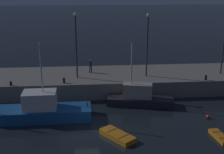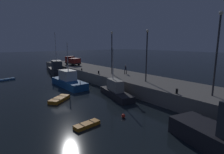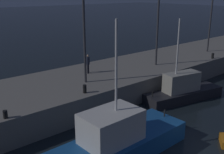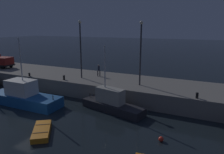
% 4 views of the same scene
% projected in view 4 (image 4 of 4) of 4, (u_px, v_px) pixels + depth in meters
% --- Properties ---
extents(ground_plane, '(320.00, 320.00, 0.00)m').
position_uv_depth(ground_plane, '(29.00, 122.00, 21.27)').
color(ground_plane, black).
extents(pier_quay, '(64.47, 8.31, 2.06)m').
position_uv_depth(pier_quay, '(92.00, 83.00, 31.85)').
color(pier_quay, gray).
rests_on(pier_quay, ground).
extents(fishing_boat_blue, '(7.90, 3.55, 7.32)m').
position_uv_depth(fishing_boat_blue, '(112.00, 103.00, 24.00)').
color(fishing_boat_blue, '#232328').
rests_on(fishing_boat_blue, ground).
extents(fishing_boat_orange, '(9.71, 3.10, 8.13)m').
position_uv_depth(fishing_boat_orange, '(24.00, 96.00, 25.94)').
color(fishing_boat_orange, '#195193').
rests_on(fishing_boat_orange, ground).
extents(dinghy_orange_near, '(3.29, 3.72, 0.52)m').
position_uv_depth(dinghy_orange_near, '(42.00, 131.00, 18.94)').
color(dinghy_orange_near, orange).
rests_on(dinghy_orange_near, ground).
extents(mooring_buoy_near, '(0.43, 0.43, 0.43)m').
position_uv_depth(mooring_buoy_near, '(161.00, 139.00, 17.64)').
color(mooring_buoy_near, red).
rests_on(mooring_buoy_near, ground).
extents(lamp_post_west, '(0.44, 0.44, 8.18)m').
position_uv_depth(lamp_post_west, '(81.00, 45.00, 29.90)').
color(lamp_post_west, '#38383D').
rests_on(lamp_post_west, pier_quay).
extents(lamp_post_east, '(0.44, 0.44, 8.01)m').
position_uv_depth(lamp_post_east, '(141.00, 48.00, 26.09)').
color(lamp_post_east, '#38383D').
rests_on(lamp_post_east, pier_quay).
extents(dockworker, '(0.46, 0.46, 1.77)m').
position_uv_depth(dockworker, '(99.00, 70.00, 31.83)').
color(dockworker, black).
rests_on(dockworker, pier_quay).
extents(bollard_west, '(0.28, 0.28, 0.64)m').
position_uv_depth(bollard_west, '(64.00, 78.00, 29.76)').
color(bollard_west, black).
rests_on(bollard_west, pier_quay).
extents(bollard_central, '(0.28, 0.28, 0.50)m').
position_uv_depth(bollard_central, '(29.00, 74.00, 32.00)').
color(bollard_central, black).
rests_on(bollard_central, pier_quay).
extents(bollard_east, '(0.28, 0.28, 0.61)m').
position_uv_depth(bollard_east, '(197.00, 95.00, 22.04)').
color(bollard_east, black).
rests_on(bollard_east, pier_quay).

